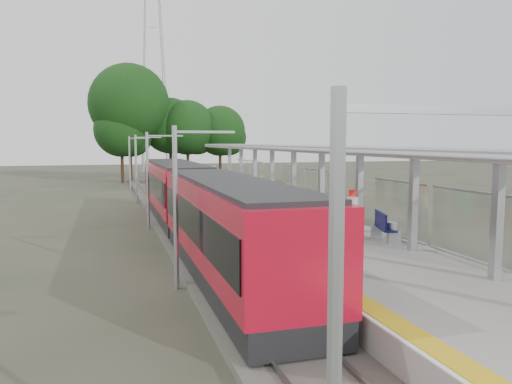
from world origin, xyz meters
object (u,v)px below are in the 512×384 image
train (195,202)px  bench_mid (304,197)px  bench_far (233,178)px  info_pillar_near (352,217)px  litter_bin (392,233)px  info_pillar_far (290,203)px  bench_near (383,226)px

train → bench_mid: train is taller
train → bench_far: train is taller
bench_mid → info_pillar_near: size_ratio=0.87×
train → info_pillar_near: train is taller
bench_far → litter_bin: bench_far is taller
info_pillar_far → litter_bin: info_pillar_far is taller
bench_near → bench_far: bearing=105.8°
bench_near → info_pillar_far: bearing=117.4°
info_pillar_far → train: bearing=-166.5°
bench_near → info_pillar_far: size_ratio=1.09×
info_pillar_near → litter_bin: bearing=-78.6°
bench_mid → info_pillar_far: bearing=-128.1°
bench_near → litter_bin: (0.12, -0.43, -0.21)m
bench_mid → bench_far: (-0.19, 16.48, -0.05)m
train → info_pillar_far: 5.15m
info_pillar_near → info_pillar_far: bearing=72.2°
bench_near → info_pillar_near: (-0.83, 1.01, 0.24)m
bench_far → bench_near: bearing=-88.6°
bench_mid → train: bearing=-156.1°
info_pillar_near → info_pillar_far: (-0.46, 5.98, -0.14)m
bench_far → info_pillar_near: info_pillar_near is taller
train → info_pillar_near: bearing=-43.0°
bench_near → bench_far: size_ratio=1.14×
train → bench_mid: bearing=29.4°
bench_near → info_pillar_near: 1.33m
train → info_pillar_near: 7.55m
train → bench_mid: size_ratio=16.21×
train → bench_mid: 8.16m
info_pillar_near → litter_bin: info_pillar_near is taller
bench_mid → litter_bin: (-0.62, -10.59, -0.19)m
train → bench_mid: (7.10, 4.00, -0.45)m
bench_mid → info_pillar_near: info_pillar_near is taller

